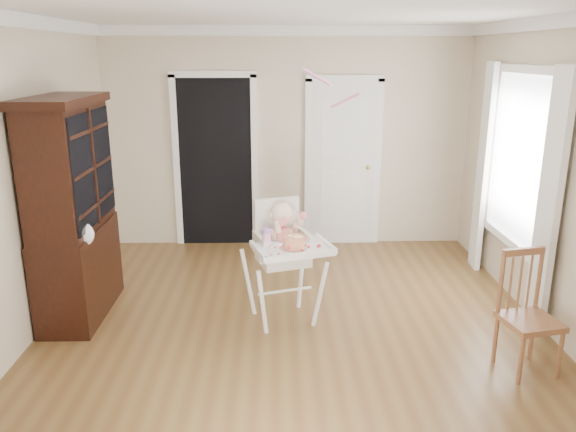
{
  "coord_description": "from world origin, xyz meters",
  "views": [
    {
      "loc": [
        -0.15,
        -4.48,
        2.39
      ],
      "look_at": [
        -0.04,
        0.17,
        1.03
      ],
      "focal_mm": 35.0,
      "sensor_mm": 36.0,
      "label": 1
    }
  ],
  "objects_px": {
    "sippy_cup": "(267,237)",
    "dining_chair": "(528,316)",
    "high_chair": "(283,248)",
    "china_cabinet": "(73,210)",
    "cake": "(294,242)"
  },
  "relations": [
    {
      "from": "sippy_cup",
      "to": "dining_chair",
      "type": "height_order",
      "value": "sippy_cup"
    },
    {
      "from": "high_chair",
      "to": "china_cabinet",
      "type": "relative_size",
      "value": 0.56
    },
    {
      "from": "china_cabinet",
      "to": "cake",
      "type": "bearing_deg",
      "value": -12.73
    },
    {
      "from": "cake",
      "to": "dining_chair",
      "type": "relative_size",
      "value": 0.25
    },
    {
      "from": "china_cabinet",
      "to": "dining_chair",
      "type": "xyz_separation_m",
      "value": [
        3.77,
        -1.06,
        -0.57
      ]
    },
    {
      "from": "china_cabinet",
      "to": "dining_chair",
      "type": "height_order",
      "value": "china_cabinet"
    },
    {
      "from": "high_chair",
      "to": "cake",
      "type": "distance_m",
      "value": 0.31
    },
    {
      "from": "china_cabinet",
      "to": "high_chair",
      "type": "bearing_deg",
      "value": -5.67
    },
    {
      "from": "cake",
      "to": "china_cabinet",
      "type": "distance_m",
      "value": 2.05
    },
    {
      "from": "sippy_cup",
      "to": "china_cabinet",
      "type": "xyz_separation_m",
      "value": [
        -1.76,
        0.37,
        0.14
      ]
    },
    {
      "from": "high_chair",
      "to": "china_cabinet",
      "type": "bearing_deg",
      "value": 156.99
    },
    {
      "from": "dining_chair",
      "to": "china_cabinet",
      "type": "bearing_deg",
      "value": 152.91
    },
    {
      "from": "sippy_cup",
      "to": "dining_chair",
      "type": "distance_m",
      "value": 2.17
    },
    {
      "from": "high_chair",
      "to": "sippy_cup",
      "type": "relative_size",
      "value": 6.1
    },
    {
      "from": "dining_chair",
      "to": "sippy_cup",
      "type": "bearing_deg",
      "value": 149.72
    }
  ]
}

